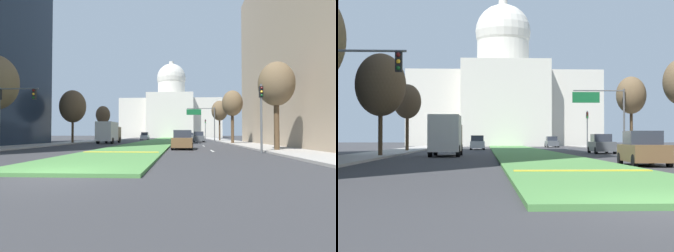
# 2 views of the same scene
# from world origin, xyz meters

# --- Properties ---
(ground_plane) EXTENTS (260.00, 260.00, 0.00)m
(ground_plane) POSITION_xyz_m (0.00, 48.11, 0.00)
(ground_plane) COLOR #333335
(grass_median) EXTENTS (5.96, 86.60, 0.14)m
(grass_median) POSITION_xyz_m (0.00, 43.30, 0.07)
(grass_median) COLOR #4C8442
(grass_median) RESTS_ON ground_plane
(median_curb_nose) EXTENTS (5.37, 0.50, 0.04)m
(median_curb_nose) POSITION_xyz_m (0.00, 10.13, 0.16)
(median_curb_nose) COLOR gold
(median_curb_nose) RESTS_ON grass_median
(lane_dashes_right) EXTENTS (0.16, 45.10, 0.01)m
(lane_dashes_right) POSITION_xyz_m (6.87, 37.49, 0.00)
(lane_dashes_right) COLOR silver
(lane_dashes_right) RESTS_ON ground_plane
(sidewalk_left) EXTENTS (4.00, 86.60, 0.15)m
(sidewalk_left) POSITION_xyz_m (-12.76, 38.49, 0.07)
(sidewalk_left) COLOR #9E9991
(sidewalk_left) RESTS_ON ground_plane
(sidewalk_right) EXTENTS (4.00, 86.60, 0.15)m
(sidewalk_right) POSITION_xyz_m (12.76, 38.49, 0.07)
(sidewalk_right) COLOR #9E9991
(sidewalk_right) RESTS_ON ground_plane
(midrise_block_right) EXTENTS (13.69, 30.11, 23.85)m
(midrise_block_right) POSITION_xyz_m (21.61, 23.50, 11.92)
(midrise_block_right) COLOR tan
(midrise_block_right) RESTS_ON ground_plane
(capitol_building) EXTENTS (36.47, 26.81, 29.91)m
(capitol_building) POSITION_xyz_m (0.00, 95.34, 9.29)
(capitol_building) COLOR beige
(capitol_building) RESTS_ON ground_plane
(traffic_light_near_left) EXTENTS (3.34, 0.35, 5.20)m
(traffic_light_near_left) POSITION_xyz_m (-9.42, 11.76, 3.80)
(traffic_light_near_left) COLOR #515456
(traffic_light_near_left) RESTS_ON ground_plane
(traffic_light_near_right) EXTENTS (0.28, 0.35, 5.20)m
(traffic_light_near_right) POSITION_xyz_m (10.26, 11.57, 3.31)
(traffic_light_near_right) COLOR #515456
(traffic_light_near_right) RESTS_ON ground_plane
(traffic_light_far_right) EXTENTS (0.28, 0.35, 5.20)m
(traffic_light_far_right) POSITION_xyz_m (10.26, 60.60, 3.31)
(traffic_light_far_right) COLOR #515456
(traffic_light_far_right) RESTS_ON ground_plane
(overhead_guide_sign) EXTENTS (5.43, 0.20, 6.50)m
(overhead_guide_sign) POSITION_xyz_m (8.46, 42.56, 4.64)
(overhead_guide_sign) COLOR #515456
(overhead_guide_sign) RESTS_ON ground_plane
(street_tree_right_near) EXTENTS (2.92, 2.92, 7.41)m
(street_tree_right_near) POSITION_xyz_m (12.10, 13.66, 5.50)
(street_tree_right_near) COLOR #4C3823
(street_tree_right_near) RESTS_ON ground_plane
(street_tree_left_mid) EXTENTS (3.78, 3.78, 7.80)m
(street_tree_left_mid) POSITION_xyz_m (-11.61, 29.32, 5.42)
(street_tree_left_mid) COLOR #4C3823
(street_tree_left_mid) RESTS_ON ground_plane
(street_tree_right_mid) EXTENTS (2.90, 2.90, 7.59)m
(street_tree_right_mid) POSITION_xyz_m (11.43, 29.46, 5.68)
(street_tree_right_mid) COLOR #4C3823
(street_tree_right_mid) RESTS_ON ground_plane
(street_tree_left_far) EXTENTS (2.93, 2.93, 7.17)m
(street_tree_left_far) POSITION_xyz_m (-11.99, 45.40, 5.29)
(street_tree_left_far) COLOR #4C3823
(street_tree_left_far) RESTS_ON ground_plane
(street_tree_right_far) EXTENTS (3.14, 3.14, 7.94)m
(street_tree_right_far) POSITION_xyz_m (11.63, 44.04, 5.93)
(street_tree_right_far) COLOR #4C3823
(street_tree_right_far) RESTS_ON ground_plane
(sedan_lead_stopped) EXTENTS (2.09, 4.21, 1.80)m
(sedan_lead_stopped) POSITION_xyz_m (4.39, 16.58, 0.83)
(sedan_lead_stopped) COLOR brown
(sedan_lead_stopped) RESTS_ON ground_plane
(sedan_midblock) EXTENTS (2.03, 4.49, 1.82)m
(sedan_midblock) POSITION_xyz_m (7.17, 38.44, 0.85)
(sedan_midblock) COLOR #4C5156
(sedan_midblock) RESTS_ON ground_plane
(sedan_distant) EXTENTS (1.94, 4.49, 1.79)m
(sedan_distant) POSITION_xyz_m (-4.73, 55.51, 0.83)
(sedan_distant) COLOR silver
(sedan_distant) RESTS_ON ground_plane
(sedan_far_horizon) EXTENTS (1.86, 4.10, 1.74)m
(sedan_far_horizon) POSITION_xyz_m (6.85, 72.06, 0.81)
(sedan_far_horizon) COLOR #4C5156
(sedan_far_horizon) RESTS_ON ground_plane
(box_truck_delivery) EXTENTS (2.40, 6.40, 3.20)m
(box_truck_delivery) POSITION_xyz_m (-6.86, 31.40, 1.68)
(box_truck_delivery) COLOR brown
(box_truck_delivery) RESTS_ON ground_plane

